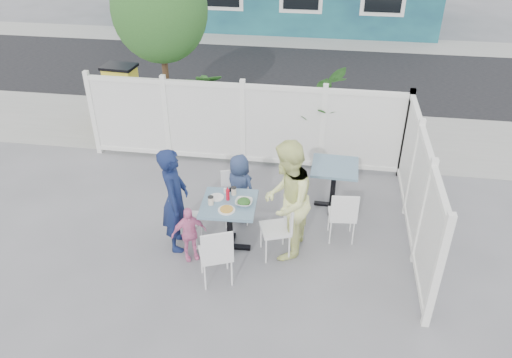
# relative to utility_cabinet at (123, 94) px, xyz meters

# --- Properties ---
(ground) EXTENTS (80.00, 80.00, 0.00)m
(ground) POSITION_rel_utility_cabinet_xyz_m (2.87, -4.00, -0.59)
(ground) COLOR slate
(near_sidewalk) EXTENTS (24.00, 2.60, 0.01)m
(near_sidewalk) POSITION_rel_utility_cabinet_xyz_m (2.87, -0.20, -0.58)
(near_sidewalk) COLOR gray
(near_sidewalk) RESTS_ON ground
(street) EXTENTS (24.00, 5.00, 0.01)m
(street) POSITION_rel_utility_cabinet_xyz_m (2.87, 3.50, -0.59)
(street) COLOR black
(street) RESTS_ON ground
(far_sidewalk) EXTENTS (24.00, 1.60, 0.01)m
(far_sidewalk) POSITION_rel_utility_cabinet_xyz_m (2.87, 6.60, -0.58)
(far_sidewalk) COLOR gray
(far_sidewalk) RESTS_ON ground
(fence_back) EXTENTS (5.86, 0.08, 1.60)m
(fence_back) POSITION_rel_utility_cabinet_xyz_m (2.97, -1.60, 0.19)
(fence_back) COLOR white
(fence_back) RESTS_ON ground
(fence_right) EXTENTS (0.08, 3.66, 1.60)m
(fence_right) POSITION_rel_utility_cabinet_xyz_m (5.87, -3.40, 0.19)
(fence_right) COLOR white
(fence_right) RESTS_ON ground
(tree) EXTENTS (1.80, 1.62, 3.59)m
(tree) POSITION_rel_utility_cabinet_xyz_m (1.27, -0.70, 2.00)
(tree) COLOR #382316
(tree) RESTS_ON ground
(utility_cabinet) EXTENTS (0.67, 0.51, 1.18)m
(utility_cabinet) POSITION_rel_utility_cabinet_xyz_m (0.00, 0.00, 0.00)
(utility_cabinet) COLOR gold
(utility_cabinet) RESTS_ON ground
(potted_shrub_a) EXTENTS (1.04, 1.04, 1.54)m
(potted_shrub_a) POSITION_rel_utility_cabinet_xyz_m (2.16, -0.90, 0.18)
(potted_shrub_a) COLOR #255220
(potted_shrub_a) RESTS_ON ground
(potted_shrub_b) EXTENTS (1.39, 1.57, 1.62)m
(potted_shrub_b) POSITION_rel_utility_cabinet_xyz_m (4.16, -1.00, 0.22)
(potted_shrub_b) COLOR #255220
(potted_shrub_b) RESTS_ON ground
(main_table) EXTENTS (0.80, 0.80, 0.81)m
(main_table) POSITION_rel_utility_cabinet_xyz_m (3.21, -4.11, 0.04)
(main_table) COLOR #3F6D78
(main_table) RESTS_ON ground
(spare_table) EXTENTS (0.76, 0.76, 0.77)m
(spare_table) POSITION_rel_utility_cabinet_xyz_m (4.67, -2.79, 0.01)
(spare_table) COLOR #3F6D78
(spare_table) RESTS_ON ground
(chair_left) EXTENTS (0.39, 0.41, 0.86)m
(chair_left) POSITION_rel_utility_cabinet_xyz_m (2.49, -4.07, -0.09)
(chair_left) COLOR white
(chair_left) RESTS_ON ground
(chair_right) EXTENTS (0.52, 0.53, 0.91)m
(chair_right) POSITION_rel_utility_cabinet_xyz_m (3.95, -4.12, -0.06)
(chair_right) COLOR white
(chair_right) RESTS_ON ground
(chair_back) EXTENTS (0.48, 0.48, 0.85)m
(chair_back) POSITION_rel_utility_cabinet_xyz_m (3.14, -3.38, -0.09)
(chair_back) COLOR white
(chair_back) RESTS_ON ground
(chair_near) EXTENTS (0.54, 0.53, 0.92)m
(chair_near) POSITION_rel_utility_cabinet_xyz_m (3.19, -4.87, -0.05)
(chair_near) COLOR white
(chair_near) RESTS_ON ground
(chair_spare) EXTENTS (0.43, 0.41, 0.87)m
(chair_spare) POSITION_rel_utility_cabinet_xyz_m (4.83, -3.69, -0.08)
(chair_spare) COLOR white
(chair_spare) RESTS_ON ground
(man) EXTENTS (0.48, 0.64, 1.61)m
(man) POSITION_rel_utility_cabinet_xyz_m (2.44, -4.15, 0.22)
(man) COLOR #121E47
(man) RESTS_ON ground
(woman) EXTENTS (0.77, 0.94, 1.79)m
(woman) POSITION_rel_utility_cabinet_xyz_m (4.02, -4.07, 0.31)
(woman) COLOR #E7F64A
(woman) RESTS_ON ground
(boy) EXTENTS (0.65, 0.55, 1.13)m
(boy) POSITION_rel_utility_cabinet_xyz_m (3.22, -3.33, -0.03)
(boy) COLOR navy
(boy) RESTS_ON ground
(toddler) EXTENTS (0.54, 0.44, 0.86)m
(toddler) POSITION_rel_utility_cabinet_xyz_m (2.69, -4.41, -0.16)
(toddler) COLOR pink
(toddler) RESTS_ON ground
(plate_main) EXTENTS (0.24, 0.24, 0.02)m
(plate_main) POSITION_rel_utility_cabinet_xyz_m (3.22, -4.30, 0.23)
(plate_main) COLOR white
(plate_main) RESTS_ON main_table
(plate_side) EXTENTS (0.21, 0.21, 0.01)m
(plate_side) POSITION_rel_utility_cabinet_xyz_m (3.01, -4.02, 0.23)
(plate_side) COLOR white
(plate_side) RESTS_ON main_table
(salad_bowl) EXTENTS (0.24, 0.24, 0.06)m
(salad_bowl) POSITION_rel_utility_cabinet_xyz_m (3.43, -4.12, 0.25)
(salad_bowl) COLOR white
(salad_bowl) RESTS_ON main_table
(coffee_cup_a) EXTENTS (0.08, 0.08, 0.12)m
(coffee_cup_a) POSITION_rel_utility_cabinet_xyz_m (2.97, -4.19, 0.28)
(coffee_cup_a) COLOR beige
(coffee_cup_a) RESTS_ON main_table
(coffee_cup_b) EXTENTS (0.07, 0.07, 0.11)m
(coffee_cup_b) POSITION_rel_utility_cabinet_xyz_m (3.24, -3.90, 0.27)
(coffee_cup_b) COLOR beige
(coffee_cup_b) RESTS_ON main_table
(ketchup_bottle) EXTENTS (0.05, 0.05, 0.17)m
(ketchup_bottle) POSITION_rel_utility_cabinet_xyz_m (3.18, -4.04, 0.30)
(ketchup_bottle) COLOR red
(ketchup_bottle) RESTS_ON main_table
(salt_shaker) EXTENTS (0.03, 0.03, 0.08)m
(salt_shaker) POSITION_rel_utility_cabinet_xyz_m (3.11, -3.87, 0.26)
(salt_shaker) COLOR white
(salt_shaker) RESTS_ON main_table
(pepper_shaker) EXTENTS (0.03, 0.03, 0.07)m
(pepper_shaker) POSITION_rel_utility_cabinet_xyz_m (3.18, -3.83, 0.25)
(pepper_shaker) COLOR black
(pepper_shaker) RESTS_ON main_table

